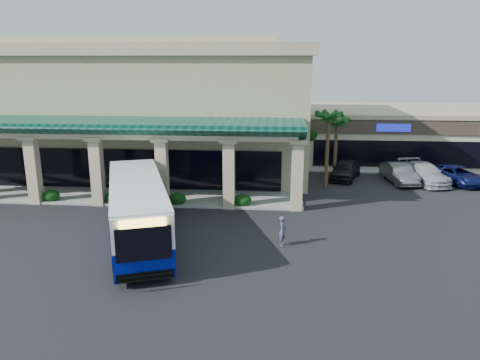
# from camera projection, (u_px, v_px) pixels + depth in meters

# --- Properties ---
(ground) EXTENTS (110.00, 110.00, 0.00)m
(ground) POSITION_uv_depth(u_px,v_px,m) (194.00, 235.00, 26.71)
(ground) COLOR black
(main_building) EXTENTS (30.80, 14.80, 11.35)m
(main_building) POSITION_uv_depth(u_px,v_px,m) (135.00, 107.00, 41.34)
(main_building) COLOR tan
(main_building) RESTS_ON ground
(arcade) EXTENTS (30.00, 6.20, 5.70)m
(arcade) POSITION_uv_depth(u_px,v_px,m) (98.00, 159.00, 33.18)
(arcade) COLOR #093830
(arcade) RESTS_ON ground
(strip_mall) EXTENTS (22.50, 12.50, 4.90)m
(strip_mall) POSITION_uv_depth(u_px,v_px,m) (408.00, 133.00, 47.84)
(strip_mall) COLOR beige
(strip_mall) RESTS_ON ground
(palm_0) EXTENTS (2.40, 2.40, 6.60)m
(palm_0) POSITION_uv_depth(u_px,v_px,m) (327.00, 146.00, 35.83)
(palm_0) COLOR #124314
(palm_0) RESTS_ON ground
(palm_1) EXTENTS (2.40, 2.40, 5.80)m
(palm_1) POSITION_uv_depth(u_px,v_px,m) (336.00, 144.00, 38.74)
(palm_1) COLOR #124314
(palm_1) RESTS_ON ground
(broadleaf_tree) EXTENTS (2.60, 2.60, 4.81)m
(broadleaf_tree) POSITION_uv_depth(u_px,v_px,m) (308.00, 140.00, 43.85)
(broadleaf_tree) COLOR black
(broadleaf_tree) RESTS_ON ground
(transit_bus) EXTENTS (6.67, 12.34, 3.38)m
(transit_bus) POSITION_uv_depth(u_px,v_px,m) (138.00, 211.00, 25.55)
(transit_bus) COLOR #040F96
(transit_bus) RESTS_ON ground
(pedestrian) EXTENTS (0.50, 0.66, 1.64)m
(pedestrian) POSITION_uv_depth(u_px,v_px,m) (283.00, 231.00, 25.08)
(pedestrian) COLOR #444969
(pedestrian) RESTS_ON ground
(car_silver) EXTENTS (3.38, 5.08, 1.61)m
(car_silver) POSITION_uv_depth(u_px,v_px,m) (345.00, 169.00, 39.08)
(car_silver) COLOR black
(car_silver) RESTS_ON ground
(car_white) EXTENTS (2.37, 4.96, 1.57)m
(car_white) POSITION_uv_depth(u_px,v_px,m) (399.00, 173.00, 37.91)
(car_white) COLOR #4D4F52
(car_white) RESTS_ON ground
(car_red) EXTENTS (3.51, 5.90, 1.60)m
(car_red) POSITION_uv_depth(u_px,v_px,m) (424.00, 173.00, 37.79)
(car_red) COLOR #B7B7C2
(car_red) RESTS_ON ground
(car_gray) EXTENTS (3.80, 5.54, 1.41)m
(car_gray) POSITION_uv_depth(u_px,v_px,m) (458.00, 175.00, 37.65)
(car_gray) COLOR #0A1247
(car_gray) RESTS_ON ground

